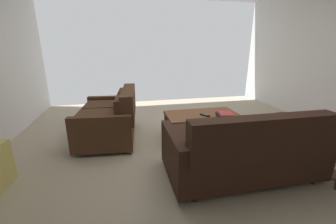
% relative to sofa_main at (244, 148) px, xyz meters
% --- Properties ---
extents(ground_plane, '(5.52, 5.95, 0.01)m').
position_rel_sofa_main_xyz_m(ground_plane, '(0.35, -0.79, -0.35)').
color(ground_plane, '#B7A88E').
extents(sofa_main, '(1.71, 0.89, 0.81)m').
position_rel_sofa_main_xyz_m(sofa_main, '(0.00, 0.00, 0.00)').
color(sofa_main, black).
rests_on(sofa_main, ground).
extents(loveseat_near, '(0.96, 1.36, 0.80)m').
position_rel_sofa_main_xyz_m(loveseat_near, '(1.49, -1.43, -0.01)').
color(loveseat_near, black).
rests_on(loveseat_near, ground).
extents(coffee_table, '(1.12, 0.61, 0.42)m').
position_rel_sofa_main_xyz_m(coffee_table, '(0.09, -1.07, 0.01)').
color(coffee_table, brown).
rests_on(coffee_table, ground).
extents(book_stack, '(0.27, 0.30, 0.07)m').
position_rel_sofa_main_xyz_m(book_stack, '(-0.17, -0.84, 0.11)').
color(book_stack, '#337F51').
rests_on(book_stack, coffee_table).
extents(tv_remote, '(0.12, 0.16, 0.02)m').
position_rel_sofa_main_xyz_m(tv_remote, '(0.08, -0.97, 0.09)').
color(tv_remote, black).
rests_on(tv_remote, coffee_table).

